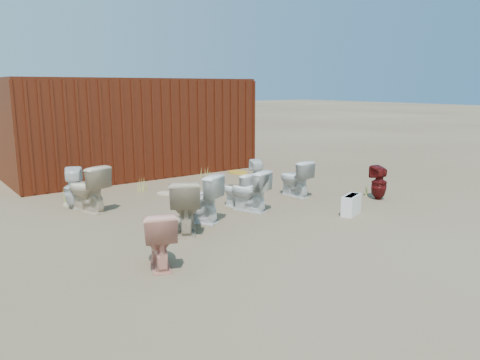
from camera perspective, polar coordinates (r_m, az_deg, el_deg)
ground at (r=8.11m, az=2.54°, el=-4.48°), size 100.00×100.00×0.00m
shipping_container at (r=12.32m, az=-12.97°, el=6.37°), size 6.00×2.40×2.40m
toilet_front_a at (r=7.73m, az=-5.20°, el=-2.20°), size 0.77×0.92×0.81m
toilet_front_pink at (r=5.92m, az=-9.85°, el=-7.05°), size 0.63×0.81×0.72m
toilet_front_c at (r=8.38m, az=1.13°, el=-1.30°), size 0.62×0.83×0.75m
toilet_front_maroon at (r=9.66m, az=16.59°, el=-0.32°), size 0.36×0.36×0.67m
toilet_front_e at (r=9.58m, az=6.70°, el=0.21°), size 0.44×0.74×0.75m
toilet_back_a at (r=9.09m, az=-19.64°, el=-0.94°), size 0.45×0.46×0.76m
toilet_back_beige_left at (r=8.77m, az=-18.14°, el=-0.99°), size 0.72×0.94×0.85m
toilet_back_beige_right at (r=7.21m, az=-6.62°, el=-3.14°), size 0.83×0.95×0.84m
toilet_back_yellowlid at (r=8.65m, az=-0.26°, el=-1.25°), size 0.49×0.70×0.65m
toilet_back_e at (r=10.03m, az=2.08°, el=0.58°), size 0.40×0.40×0.67m
yellow_lid at (r=8.58m, az=-0.27°, el=0.95°), size 0.33×0.41×0.02m
loose_tank at (r=8.42m, az=13.40°, el=-2.97°), size 0.54×0.37×0.35m
loose_lid_near at (r=9.44m, az=-19.62°, el=-2.80°), size 0.45×0.55×0.02m
loose_lid_far at (r=9.89m, az=-8.81°, el=-1.63°), size 0.56×0.59×0.02m
weed_clump_a at (r=9.59m, az=-20.05°, el=-1.87°), size 0.36×0.36×0.27m
weed_clump_b at (r=10.16m, az=-3.09°, el=-0.38°), size 0.32×0.32×0.29m
weed_clump_c at (r=11.20m, az=2.40°, el=0.75°), size 0.36×0.36×0.30m
weed_clump_d at (r=10.21m, az=-11.80°, el=-0.55°), size 0.30×0.30×0.29m
weed_clump_e at (r=11.45m, az=-4.55°, el=0.85°), size 0.34×0.34×0.26m
weed_clump_f at (r=10.10m, az=14.96°, el=-1.07°), size 0.28×0.28×0.21m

